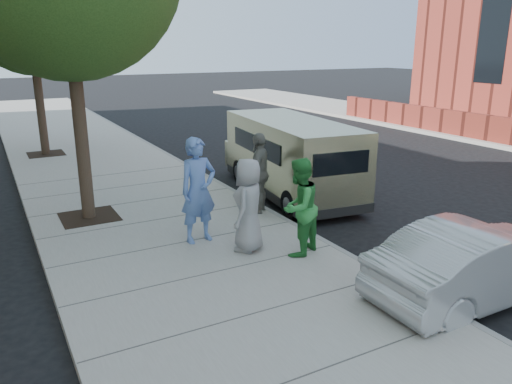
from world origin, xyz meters
TOP-DOWN VIEW (x-y plane):
  - ground at (0.00, 0.00)m, footprint 120.00×120.00m
  - sidewalk at (-1.00, 0.00)m, footprint 5.00×60.00m
  - curb_face at (1.44, 0.00)m, footprint 0.12×60.00m
  - tree_far at (-2.25, 10.00)m, footprint 3.92×3.80m
  - parking_meter at (0.30, -0.39)m, footprint 0.31×0.20m
  - van at (2.77, 2.16)m, footprint 2.37×5.51m
  - sedan at (2.30, -4.02)m, footprint 3.75×1.31m
  - person_officer at (-0.68, -0.06)m, footprint 0.79×0.56m
  - person_green_shirt at (0.64, -1.51)m, footprint 1.07×0.99m
  - person_gray_shirt at (-0.05, -0.91)m, footprint 0.98×0.98m
  - person_striped_polo at (1.20, 0.92)m, footprint 1.05×1.08m

SIDE VIEW (x-z plane):
  - ground at x=0.00m, z-range 0.00..0.00m
  - sidewalk at x=-1.00m, z-range 0.00..0.15m
  - curb_face at x=1.44m, z-range -0.01..0.15m
  - sedan at x=2.30m, z-range 0.00..1.24m
  - person_gray_shirt at x=-0.05m, z-range 0.15..1.87m
  - person_green_shirt at x=0.64m, z-range 0.15..1.92m
  - van at x=2.77m, z-range 0.06..2.04m
  - person_striped_polo at x=1.20m, z-range 0.15..1.97m
  - person_officer at x=-0.68m, z-range 0.15..2.18m
  - parking_meter at x=0.30m, z-range 0.46..1.87m
  - tree_far at x=-2.25m, z-range 1.64..8.13m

